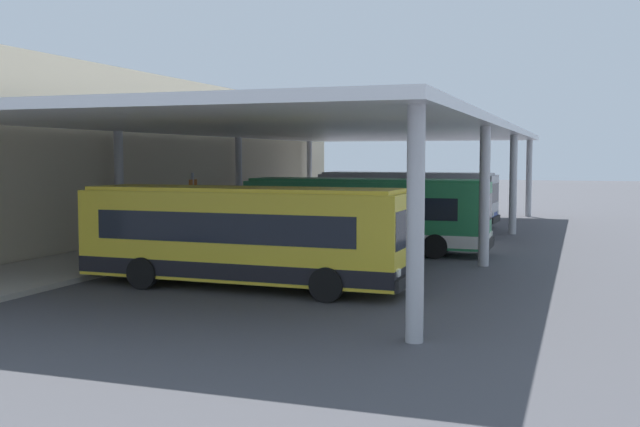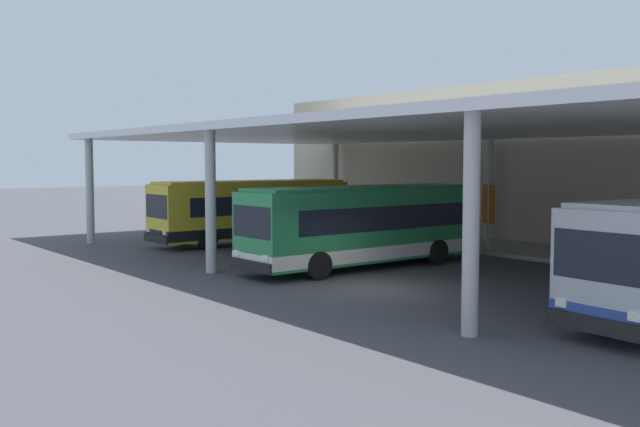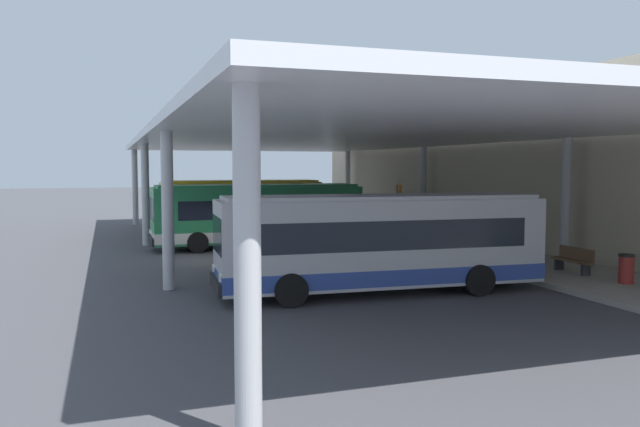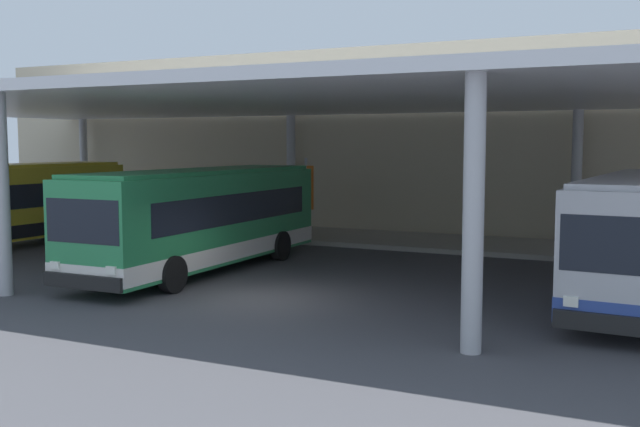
% 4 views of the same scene
% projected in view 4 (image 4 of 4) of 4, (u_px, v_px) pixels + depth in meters
% --- Properties ---
extents(ground_plane, '(200.00, 200.00, 0.00)m').
position_uv_depth(ground_plane, '(257.00, 298.00, 18.85)').
color(ground_plane, '#47474C').
extents(platform_kerb, '(42.00, 4.50, 0.18)m').
position_uv_depth(platform_kerb, '(407.00, 241.00, 29.39)').
color(platform_kerb, '#A39E93').
rests_on(platform_kerb, ground).
extents(station_building_facade, '(48.00, 1.60, 8.20)m').
position_uv_depth(station_building_facade, '(432.00, 140.00, 31.93)').
color(station_building_facade, '#C1B293').
rests_on(station_building_facade, ground).
extents(canopy_shelter, '(40.00, 17.00, 5.55)m').
position_uv_depth(canopy_shelter, '(344.00, 101.00, 23.29)').
color(canopy_shelter, silver).
rests_on(canopy_shelter, ground).
extents(bus_nearest_bay, '(2.84, 10.57, 3.17)m').
position_uv_depth(bus_nearest_bay, '(5.00, 204.00, 28.15)').
color(bus_nearest_bay, yellow).
rests_on(bus_nearest_bay, ground).
extents(bus_second_bay, '(2.81, 10.56, 3.17)m').
position_uv_depth(bus_second_bay, '(202.00, 218.00, 22.80)').
color(bus_second_bay, '#28844C').
rests_on(bus_second_bay, ground).
extents(banner_sign, '(0.70, 0.12, 3.20)m').
position_uv_depth(banner_sign, '(306.00, 192.00, 30.26)').
color(banner_sign, '#B2B2B7').
rests_on(banner_sign, platform_kerb).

